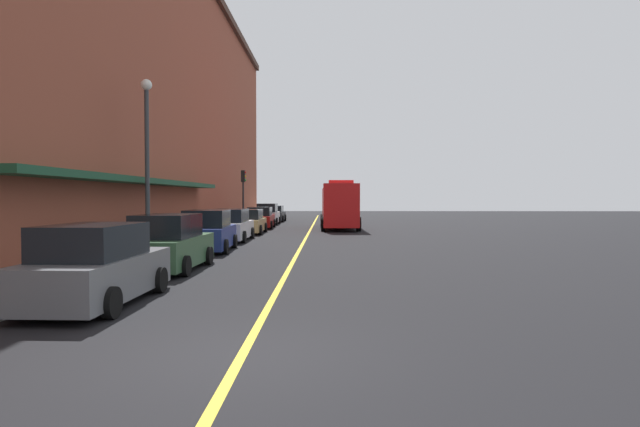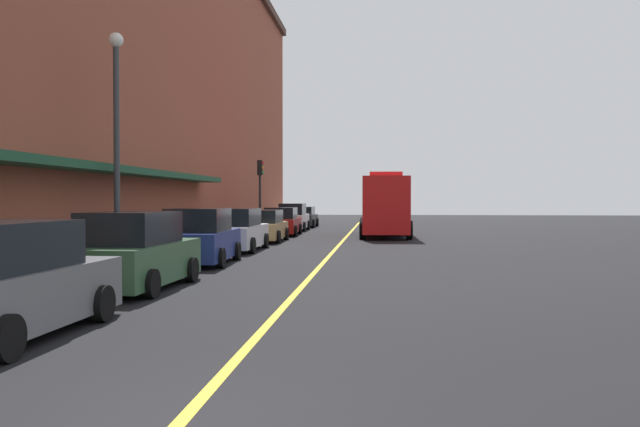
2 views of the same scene
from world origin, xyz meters
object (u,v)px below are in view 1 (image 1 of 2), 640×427
(parked_car_2, at_px, (208,232))
(parking_meter_0, at_px, (217,219))
(traffic_light_near, at_px, (243,187))
(parking_meter_2, at_px, (195,224))
(parked_car_6, at_px, (268,215))
(parked_car_5, at_px, (260,218))
(parked_car_3, at_px, (230,226))
(street_lamp_left, at_px, (147,147))
(parked_car_1, at_px, (169,244))
(parked_car_7, at_px, (274,214))
(parked_car_0, at_px, (96,267))
(parking_meter_3, at_px, (251,212))
(parked_car_4, at_px, (249,222))
(parking_meter_1, at_px, (256,211))
(fire_truck, at_px, (339,206))

(parked_car_2, height_order, parking_meter_0, parked_car_2)
(traffic_light_near, bearing_deg, parking_meter_2, -90.24)
(parked_car_2, height_order, parked_car_6, parked_car_2)
(parking_meter_2, bearing_deg, parked_car_5, 83.88)
(parked_car_5, bearing_deg, parked_car_3, 177.69)
(street_lamp_left, bearing_deg, parked_car_6, 85.34)
(parked_car_5, xyz_separation_m, parked_car_6, (-0.07, 5.56, 0.08))
(parked_car_1, relative_size, parked_car_6, 1.08)
(parked_car_2, bearing_deg, parked_car_5, -2.54)
(parked_car_7, bearing_deg, street_lamp_left, 176.42)
(parking_meter_2, bearing_deg, street_lamp_left, -96.55)
(parked_car_3, bearing_deg, parked_car_7, -0.27)
(parked_car_0, height_order, parked_car_3, parked_car_0)
(parking_meter_3, bearing_deg, traffic_light_near, -89.16)
(parked_car_1, relative_size, street_lamp_left, 0.65)
(parked_car_3, distance_m, parking_meter_0, 3.02)
(parking_meter_0, bearing_deg, parked_car_7, 86.02)
(parked_car_3, height_order, parked_car_4, parked_car_3)
(parking_meter_3, relative_size, street_lamp_left, 0.19)
(parking_meter_1, bearing_deg, parked_car_6, -61.69)
(parked_car_3, distance_m, parking_meter_2, 2.71)
(parked_car_1, xyz_separation_m, parked_car_7, (-0.08, 34.09, -0.12))
(parked_car_2, bearing_deg, parking_meter_1, 0.96)
(parked_car_3, bearing_deg, parked_car_2, -179.77)
(parked_car_4, height_order, street_lamp_left, street_lamp_left)
(parked_car_5, height_order, parking_meter_1, parked_car_5)
(parking_meter_0, height_order, parking_meter_1, same)
(parked_car_7, height_order, parking_meter_0, parked_car_7)
(parked_car_1, height_order, parking_meter_3, parked_car_1)
(parked_car_2, distance_m, parked_car_7, 28.06)
(parked_car_3, distance_m, parked_car_5, 11.40)
(parked_car_1, height_order, parking_meter_0, parked_car_1)
(parked_car_4, bearing_deg, parked_car_3, 178.37)
(parked_car_1, xyz_separation_m, parked_car_6, (-0.06, 28.51, -0.01))
(parked_car_2, xyz_separation_m, parked_car_7, (0.03, 28.06, -0.12))
(parking_meter_2, distance_m, parking_meter_3, 18.75)
(parking_meter_3, bearing_deg, parking_meter_0, -90.00)
(parking_meter_1, height_order, traffic_light_near, traffic_light_near)
(parked_car_3, relative_size, parking_meter_0, 3.65)
(parked_car_7, bearing_deg, parked_car_4, -179.59)
(fire_truck, bearing_deg, parked_car_4, -49.64)
(parked_car_5, relative_size, fire_truck, 0.52)
(fire_truck, relative_size, parking_meter_3, 6.67)
(parked_car_3, distance_m, parked_car_6, 16.96)
(parking_meter_0, bearing_deg, parked_car_2, -80.65)
(fire_truck, xyz_separation_m, parking_meter_2, (-7.47, -13.39, -0.63))
(parked_car_2, height_order, parked_car_3, parked_car_2)
(parked_car_7, xyz_separation_m, traffic_light_near, (-1.32, -10.34, 2.42))
(parked_car_7, distance_m, parking_meter_3, 6.29)
(parking_meter_3, bearing_deg, parked_car_3, -85.40)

